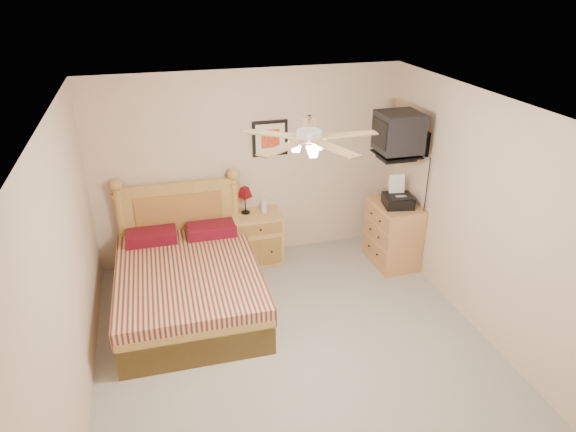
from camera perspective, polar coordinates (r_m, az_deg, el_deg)
name	(u,v)px	position (r m, az deg, el deg)	size (l,w,h in m)	color
floor	(299,356)	(5.41, 1.22, -15.32)	(4.50, 4.50, 0.00)	gray
ceiling	(302,114)	(4.22, 1.54, 11.25)	(4.00, 4.50, 0.04)	white
wall_back	(250,167)	(6.68, -4.26, 5.44)	(4.00, 0.04, 2.50)	beige
wall_left	(66,281)	(4.60, -23.40, -6.69)	(0.04, 4.50, 2.50)	beige
wall_right	(490,223)	(5.55, 21.52, -0.73)	(0.04, 4.50, 2.50)	beige
bed	(187,260)	(5.80, -11.21, -4.80)	(1.54, 2.03, 1.31)	#B48437
nightstand	(257,237)	(6.84, -3.47, -2.39)	(0.63, 0.48, 0.69)	#A98248
table_lamp	(245,200)	(6.65, -4.80, 1.77)	(0.20, 0.20, 0.36)	#5B0A10
lotion_bottle	(264,205)	(6.67, -2.68, 1.27)	(0.09, 0.09, 0.23)	silver
framed_picture	(270,138)	(6.60, -2.01, 8.62)	(0.46, 0.04, 0.46)	black
dresser	(393,233)	(6.88, 11.58, -1.91)	(0.50, 0.72, 0.86)	#B78447
fax_machine	(399,192)	(6.57, 12.21, 2.58)	(0.35, 0.37, 0.37)	black
magazine_lower	(385,196)	(6.87, 10.70, 2.19)	(0.21, 0.28, 0.03)	beige
magazine_upper	(384,194)	(6.87, 10.65, 2.41)	(0.17, 0.24, 0.02)	gray
wall_tv	(410,134)	(6.27, 13.40, 8.84)	(0.56, 0.46, 0.58)	black
ceiling_fan	(309,138)	(4.08, 2.35, 8.67)	(1.14, 1.14, 0.28)	white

